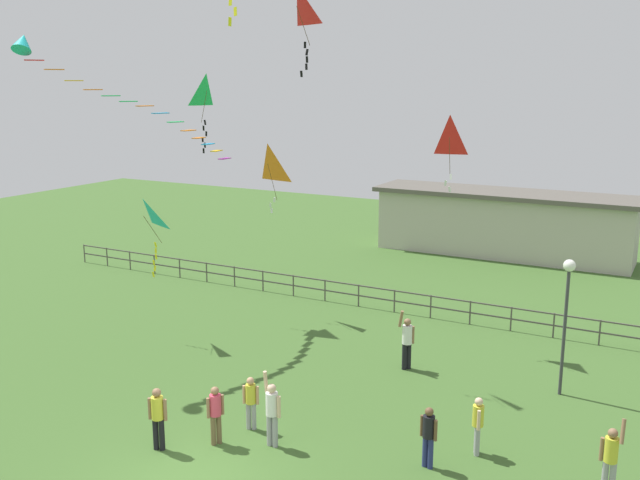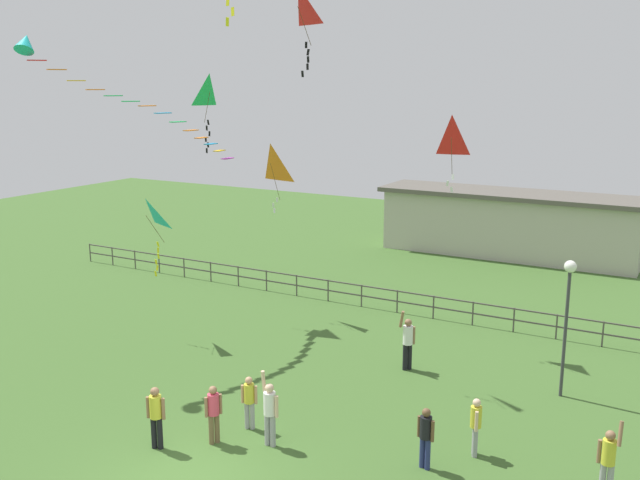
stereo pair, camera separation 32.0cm
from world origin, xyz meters
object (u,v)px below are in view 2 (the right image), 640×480
Objects in this scene: kite_2 at (298,9)px; person_7 at (608,458)px; person_1 at (270,409)px; kite_4 at (147,218)px; lamppost at (568,298)px; kite_0 at (271,165)px; person_6 at (156,413)px; kite_3 at (210,94)px; person_0 at (249,399)px; kite_5 at (451,139)px; streamer_kite at (56,60)px; person_2 at (426,434)px; person_4 at (408,340)px; person_5 at (214,411)px; person_3 at (476,423)px.

person_7 is at bearing -20.15° from kite_2.
person_1 is 0.71× the size of kite_4.
lamppost is 12.42m from kite_0.
person_6 is 10.91m from person_7.
kite_0 is 0.91× the size of kite_3.
person_7 is 18.84m from kite_3.
kite_0 is at bearing 119.30° from person_0.
kite_5 is at bearing 69.78° from person_6.
person_6 is at bearing -125.62° from person_0.
person_7 is 0.68× the size of kite_4.
streamer_kite is at bearing -152.41° from kite_2.
kite_4 is (-5.63, 6.05, 3.56)m from person_6.
streamer_kite reaches higher than person_0.
kite_4 reaches higher than person_1.
kite_4 is 0.36× the size of streamer_kite.
kite_0 is at bearing 179.72° from kite_5.
kite_5 is at bearing 106.64° from person_2.
person_4 is at bearing 145.34° from person_7.
person_1 is at bearing -166.98° from person_2.
person_7 is at bearing -9.83° from kite_4.
lamppost reaches higher than person_6.
person_5 is 0.57× the size of kite_4.
person_3 is (4.78, 2.10, -0.13)m from person_1.
lamppost reaches higher than person_7.
kite_4 reaches higher than person_3.
kite_0 reaches higher than person_3.
kite_4 is (-6.74, 5.11, 3.61)m from person_5.
kite_3 reaches higher than person_7.
kite_0 reaches higher than kite_4.
kite_0 is 3.55m from kite_3.
kite_4 is at bearing 163.30° from person_2.
person_7 is 0.74× the size of kite_5.
person_4 is (2.17, 5.90, 0.16)m from person_0.
person_0 is 0.94× the size of person_5.
person_0 is 2.52m from person_6.
kite_3 reaches higher than person_4.
person_6 is 12.31m from kite_0.
kite_3 is 0.39× the size of streamer_kite.
person_4 reaches higher than person_1.
kite_5 reaches higher than kite_4.
lamppost is at bearing 75.61° from person_3.
kite_5 is 13.03m from streamer_kite.
person_4 is at bearing 14.21° from kite_2.
kite_3 is at bearing -155.55° from kite_0.
kite_2 reaches higher than person_1.
person_5 is 0.20× the size of streamer_kite.
lamppost reaches higher than person_2.
lamppost is 15.11m from kite_3.
person_7 is 16.46m from kite_0.
person_7 is (4.04, 0.82, 0.06)m from person_2.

